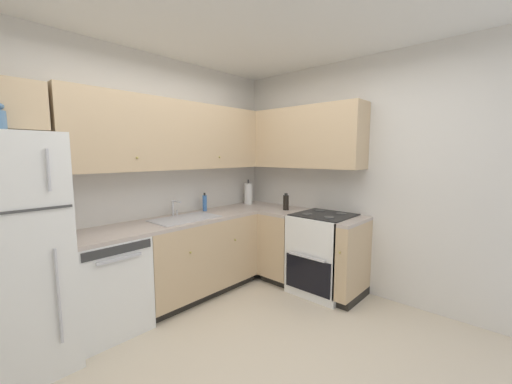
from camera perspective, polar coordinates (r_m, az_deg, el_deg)
ground_plane at (r=2.65m, az=-0.17°, el=-29.42°), size 3.45×3.18×0.02m
wall_back at (r=3.44m, az=-20.44°, el=2.21°), size 3.55×0.05×2.60m
wall_right at (r=3.63m, az=18.80°, el=2.49°), size 0.05×3.28×2.60m
dishwasher at (r=3.12m, az=-26.20°, el=-15.07°), size 0.60×0.63×0.85m
lower_cabinets_back at (r=3.57m, az=-11.01°, el=-11.62°), size 1.37×0.62×0.85m
countertop_back at (r=3.46m, az=-11.18°, el=-4.73°), size 2.58×0.60×0.03m
lower_cabinets_right at (r=3.77m, az=8.50°, el=-10.58°), size 0.62×1.17×0.85m
countertop_right at (r=3.66m, az=8.60°, el=-4.03°), size 0.60×1.17×0.03m
oven_range at (r=3.64m, az=12.42°, el=-10.97°), size 0.68×0.62×1.04m
upper_cabinets_back at (r=3.42m, az=-15.15°, el=10.08°), size 2.26×0.34×0.71m
upper_cabinets_right at (r=3.83m, az=7.51°, el=9.90°), size 0.32×1.69×0.71m
sink at (r=3.35m, az=-13.00°, el=-5.55°), size 0.69×0.40×0.10m
faucet at (r=3.49m, az=-14.93°, el=-2.59°), size 0.07×0.16×0.18m
soap_bottle at (r=3.74m, az=-9.53°, el=-2.01°), size 0.05×0.05×0.22m
paper_towel_roll at (r=4.21m, az=-1.44°, el=-0.28°), size 0.11×0.11×0.35m
oil_bottle at (r=3.78m, az=5.60°, el=-1.92°), size 0.07×0.07×0.21m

